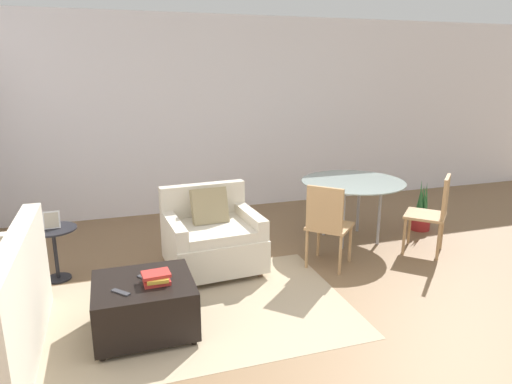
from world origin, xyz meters
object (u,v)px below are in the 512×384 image
at_px(dining_table, 353,187).
at_px(dining_chair_near_left, 327,221).
at_px(book_stack, 157,278).
at_px(tv_remote_primary, 121,292).
at_px(tv_remote_secondary, 146,278).
at_px(ottoman, 144,304).
at_px(side_table, 54,244).
at_px(armchair, 212,237).
at_px(dining_chair_near_right, 434,209).
at_px(picture_frame, 52,220).
at_px(potted_plant_small, 421,215).

relative_size(dining_table, dining_chair_near_left, 1.36).
bearing_deg(book_stack, tv_remote_primary, -163.32).
height_order(tv_remote_primary, dining_chair_near_left, dining_chair_near_left).
height_order(book_stack, tv_remote_secondary, book_stack).
xyz_separation_m(ottoman, side_table, (-0.75, 1.22, 0.14)).
distance_m(armchair, dining_chair_near_right, 2.48).
height_order(picture_frame, dining_table, dining_table).
bearing_deg(dining_chair_near_right, tv_remote_primary, -166.94).
height_order(picture_frame, potted_plant_small, picture_frame).
height_order(picture_frame, dining_chair_near_right, dining_chair_near_right).
relative_size(tv_remote_primary, tv_remote_secondary, 0.95).
xyz_separation_m(armchair, side_table, (-1.52, 0.20, 0.04)).
height_order(ottoman, book_stack, book_stack).
distance_m(ottoman, dining_chair_near_right, 3.29).
bearing_deg(book_stack, dining_chair_near_left, 21.37).
xyz_separation_m(dining_table, dining_chair_near_left, (-0.66, -0.66, -0.15)).
distance_m(book_stack, tv_remote_primary, 0.29).
distance_m(armchair, side_table, 1.54).
distance_m(book_stack, dining_chair_near_right, 3.19).
relative_size(ottoman, side_table, 1.43).
distance_m(ottoman, dining_table, 2.90).
height_order(armchair, picture_frame, armchair).
height_order(tv_remote_secondary, potted_plant_small, potted_plant_small).
distance_m(dining_chair_near_right, potted_plant_small, 0.86).
xyz_separation_m(tv_remote_secondary, potted_plant_small, (3.58, 1.30, -0.23)).
bearing_deg(side_table, armchair, -7.57).
bearing_deg(armchair, ottoman, -127.26).
xyz_separation_m(tv_remote_secondary, picture_frame, (-0.77, 1.18, 0.18)).
bearing_deg(tv_remote_primary, dining_chair_near_left, 20.77).
bearing_deg(picture_frame, ottoman, -58.44).
xyz_separation_m(book_stack, dining_table, (2.46, 1.36, 0.20)).
relative_size(armchair, side_table, 1.83).
xyz_separation_m(tv_remote_primary, dining_table, (2.73, 1.44, 0.23)).
relative_size(book_stack, dining_table, 0.18).
height_order(tv_remote_primary, tv_remote_secondary, same).
bearing_deg(side_table, book_stack, -56.33).
height_order(armchair, dining_table, armchair).
relative_size(book_stack, dining_chair_near_left, 0.25).
bearing_deg(tv_remote_primary, potted_plant_small, 21.47).
xyz_separation_m(book_stack, picture_frame, (-0.85, 1.28, 0.15)).
xyz_separation_m(armchair, ottoman, (-0.77, -1.02, -0.10)).
bearing_deg(armchair, dining_chair_near_right, -8.65).
bearing_deg(dining_table, dining_chair_near_right, -45.00).
bearing_deg(tv_remote_secondary, picture_frame, 123.36).
bearing_deg(dining_table, book_stack, -151.00).
height_order(dining_table, dining_chair_near_right, dining_chair_near_right).
height_order(tv_remote_secondary, dining_chair_near_right, dining_chair_near_right).
xyz_separation_m(armchair, tv_remote_secondary, (-0.75, -0.97, 0.10)).
bearing_deg(dining_chair_near_right, dining_table, 135.00).
bearing_deg(tv_remote_primary, armchair, 50.80).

